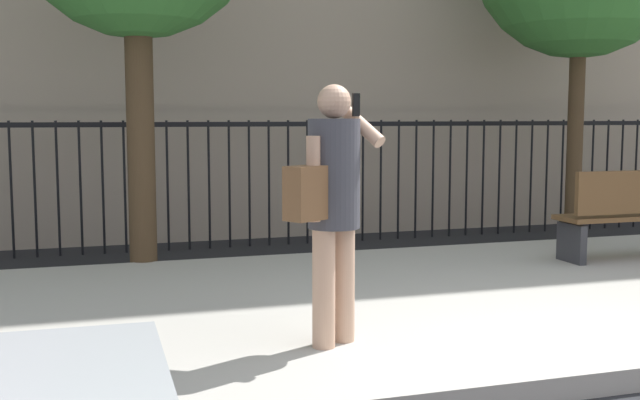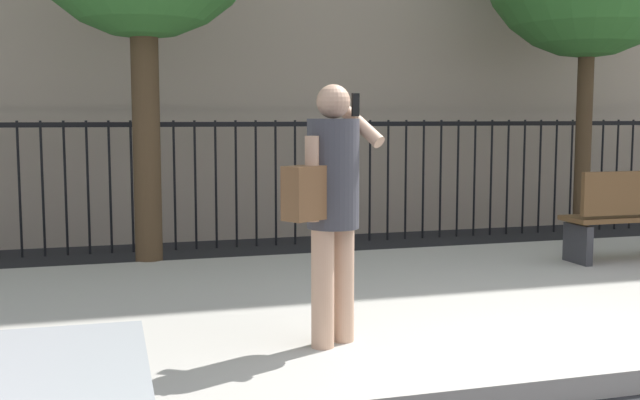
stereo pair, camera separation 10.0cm
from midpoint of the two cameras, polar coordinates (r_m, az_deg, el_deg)
ground_plane at (r=5.07m, az=21.08°, el=-13.31°), size 60.00×60.00×0.00m
sidewalk at (r=6.85m, az=9.74°, el=-7.27°), size 28.00×4.40×0.15m
iron_fence at (r=10.13m, az=0.55°, el=2.57°), size 12.03×0.04×1.60m
pedestrian_on_phone at (r=5.06m, az=1.33°, el=0.34°), size 0.72×0.61×1.71m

